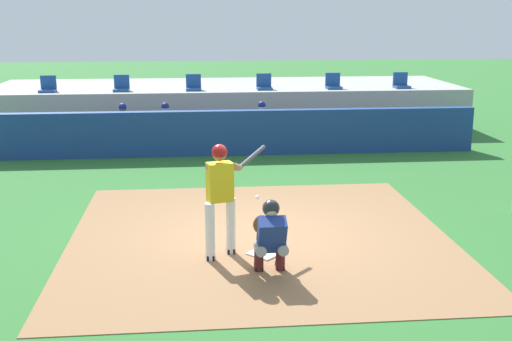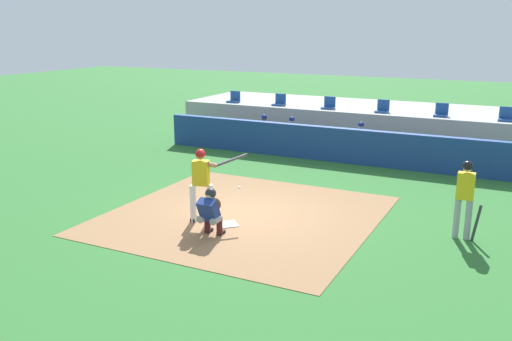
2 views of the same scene
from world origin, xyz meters
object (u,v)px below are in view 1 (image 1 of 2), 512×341
Objects in this scene: dugout_player_2 at (262,124)px; catcher_crouched at (270,234)px; dugout_player_1 at (166,126)px; stadium_seat_1 at (122,87)px; batter_at_plate at (221,193)px; stadium_seat_0 at (48,87)px; stadium_seat_2 at (194,86)px; stadium_seat_4 at (333,84)px; home_plate at (265,253)px; dugout_player_0 at (123,126)px; stadium_seat_5 at (401,84)px; stadium_seat_3 at (264,85)px.

catcher_crouched is at bearing -95.29° from dugout_player_2.
dugout_player_1 is 2.71× the size of stadium_seat_1.
stadium_seat_0 is (-4.74, 10.19, 0.50)m from batter_at_plate.
dugout_player_1 is 2.71× the size of stadium_seat_0.
stadium_seat_2 is 1.00× the size of stadium_seat_4.
home_plate is 10.79m from stadium_seat_1.
stadium_seat_4 is (8.67, 0.00, 0.00)m from stadium_seat_0.
dugout_player_1 is 1.00× the size of dugout_player_2.
dugout_player_0 is (-3.03, 8.89, 0.07)m from catcher_crouched.
stadium_seat_0 reaches higher than dugout_player_0.
batter_at_plate is at bearing -120.88° from stadium_seat_5.
stadium_seat_0 is at bearing 180.00° from stadium_seat_2.
batter_at_plate is 8.25m from dugout_player_1.
dugout_player_1 is 4.17m from stadium_seat_0.
home_plate is at bearing -61.98° from stadium_seat_0.
stadium_seat_0 is 1.00× the size of stadium_seat_2.
dugout_player_2 is 2.71× the size of stadium_seat_3.
stadium_seat_4 is at bearing 0.00° from stadium_seat_0.
stadium_seat_3 is 1.00× the size of stadium_seat_4.
catcher_crouched is at bearing -90.79° from home_plate.
stadium_seat_3 is at bearing 0.00° from stadium_seat_1.
stadium_seat_2 is at bearing 180.00° from stadium_seat_5.
dugout_player_2 is at bearing 0.00° from dugout_player_1.
catcher_crouched is at bearing -63.67° from stadium_seat_0.
stadium_seat_4 is (3.26, 10.93, 0.93)m from catcher_crouched.
stadium_seat_1 is (2.17, 0.00, 0.00)m from stadium_seat_0.
stadium_seat_1 is (-3.24, 10.93, 0.93)m from catcher_crouched.
stadium_seat_0 is 10.83m from stadium_seat_5.
stadium_seat_1 reaches higher than dugout_player_0.
catcher_crouched is at bearing -47.59° from batter_at_plate.
stadium_seat_1 is at bearing 124.05° from dugout_player_1.
stadium_seat_4 is (2.17, 0.00, 0.00)m from stadium_seat_3.
stadium_seat_3 is at bearing 82.43° from dugout_player_2.
stadium_seat_4 is (2.44, 2.03, 0.86)m from dugout_player_2.
stadium_seat_5 is at bearing 59.12° from batter_at_plate.
stadium_seat_0 is 1.00× the size of stadium_seat_1.
stadium_seat_1 and stadium_seat_3 have the same top height.
stadium_seat_1 is (-4.06, 2.03, 0.86)m from dugout_player_2.
stadium_seat_2 reaches higher than dugout_player_1.
stadium_seat_5 is at bearing 0.00° from stadium_seat_3.
stadium_seat_0 is at bearing 118.02° from home_plate.
dugout_player_2 is at bearing 0.00° from dugout_player_0.
home_plate is 0.92× the size of stadium_seat_2.
stadium_seat_1 is 8.67m from stadium_seat_5.
dugout_player_0 is 6.66m from stadium_seat_4.
home_plate is 0.92× the size of stadium_seat_4.
stadium_seat_2 is at bearing 95.61° from catcher_crouched.
batter_at_plate is (-0.68, -0.02, 1.01)m from home_plate.
stadium_seat_1 reaches higher than catcher_crouched.
stadium_seat_2 is at bearing 180.00° from stadium_seat_3.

